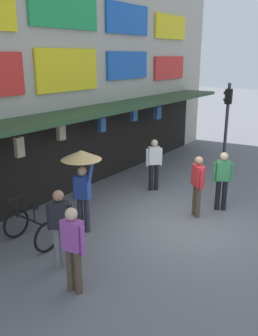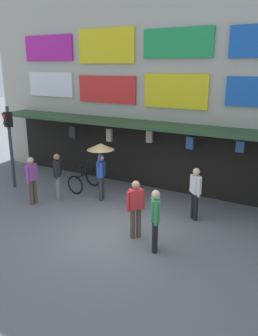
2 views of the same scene
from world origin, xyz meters
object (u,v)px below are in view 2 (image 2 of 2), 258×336
pedestrian_with_umbrella (101,156)px  pedestrian_in_purple (32,178)px  bicycle_parked (85,180)px  pedestrian_in_yellow (136,206)px  traffic_light_near (9,134)px  pedestrian_in_green (155,217)px  pedestrian_in_blue (58,174)px  pedestrian_in_white (195,191)px

pedestrian_with_umbrella → pedestrian_in_purple: size_ratio=1.24×
bicycle_parked → pedestrian_in_yellow: (3.63, -2.41, 0.55)m
traffic_light_near → pedestrian_in_green: (7.03, -1.60, -1.19)m
pedestrian_in_blue → pedestrian_in_purple: 0.92m
traffic_light_near → pedestrian_in_white: traffic_light_near is taller
pedestrian_with_umbrella → pedestrian_in_yellow: pedestrian_with_umbrella is taller
pedestrian_with_umbrella → pedestrian_in_yellow: size_ratio=1.24×
traffic_light_near → pedestrian_in_yellow: size_ratio=1.90×
pedestrian_in_green → pedestrian_with_umbrella: bearing=145.3°
pedestrian_in_white → pedestrian_in_blue: size_ratio=1.00×
bicycle_parked → pedestrian_in_green: pedestrian_in_green is taller
pedestrian_in_purple → pedestrian_in_green: (5.10, -0.74, 0.00)m
bicycle_parked → pedestrian_in_purple: size_ratio=0.70×
pedestrian_in_blue → pedestrian_with_umbrella: bearing=26.1°
traffic_light_near → pedestrian_in_yellow: 6.48m
traffic_light_near → pedestrian_with_umbrella: 3.89m
pedestrian_in_white → pedestrian_in_yellow: size_ratio=1.00×
traffic_light_near → pedestrian_in_green: size_ratio=1.90×
pedestrian_in_purple → pedestrian_in_green: same height
pedestrian_in_white → pedestrian_in_yellow: bearing=-116.5°
pedestrian_with_umbrella → pedestrian_in_green: 3.99m
pedestrian_with_umbrella → pedestrian_in_blue: 1.72m
pedestrian_in_white → pedestrian_in_blue: bearing=-170.4°
pedestrian_with_umbrella → pedestrian_in_purple: pedestrian_with_umbrella is taller
pedestrian_in_yellow → pedestrian_in_blue: bearing=163.2°
pedestrian_in_white → pedestrian_in_purple: size_ratio=1.00×
pedestrian_with_umbrella → pedestrian_in_green: size_ratio=1.24×
pedestrian_in_blue → pedestrian_in_purple: same height
bicycle_parked → pedestrian_with_umbrella: bearing=-24.8°
bicycle_parked → pedestrian_in_white: pedestrian_in_white is taller
traffic_light_near → pedestrian_in_green: traffic_light_near is taller
traffic_light_near → pedestrian_in_yellow: bearing=-11.1°
pedestrian_in_white → pedestrian_with_umbrella: 3.51m
pedestrian_in_blue → pedestrian_in_green: (4.64, -1.54, 0.00)m
pedestrian_in_purple → pedestrian_in_green: bearing=-8.3°
pedestrian_in_yellow → pedestrian_in_green: bearing=-25.7°
traffic_light_near → pedestrian_with_umbrella: bearing=9.4°
pedestrian_with_umbrella → pedestrian_in_blue: bearing=-153.9°
traffic_light_near → pedestrian_in_white: (7.24, 0.76, -1.19)m
pedestrian_in_white → pedestrian_with_umbrella: size_ratio=0.81×
pedestrian_in_blue → pedestrian_in_green: bearing=-18.4°
pedestrian_in_white → pedestrian_in_blue: same height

